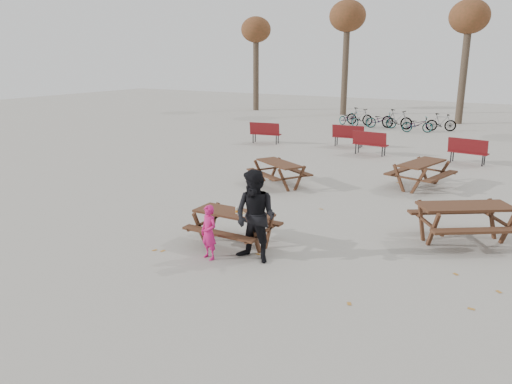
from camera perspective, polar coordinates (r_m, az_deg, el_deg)
The scene contains 14 objects.
ground at distance 11.47m, azimuth -2.53°, elevation -5.98°, with size 80.00×80.00×0.00m, color gray.
main_picnic_table at distance 11.27m, azimuth -2.57°, elevation -3.20°, with size 1.80×1.45×0.78m.
food_tray at distance 10.95m, azimuth -1.55°, elevation -2.61°, with size 0.18×0.11×0.04m, color silver.
bread_roll at distance 10.94m, azimuth -1.55°, elevation -2.39°, with size 0.14×0.06×0.05m, color tan.
soda_bottle at distance 11.06m, azimuth -2.19°, elevation -2.13°, with size 0.07×0.07×0.17m.
child at distance 10.53m, azimuth -5.42°, elevation -4.61°, with size 0.43×0.28×1.17m, color #CA1969.
adult at distance 10.25m, azimuth -0.07°, elevation -2.82°, with size 0.94×0.74×1.94m, color black.
picnic_table_east at distance 12.41m, azimuth 22.63°, elevation -3.34°, with size 2.06×1.66×0.89m, color #3C2015, non-canonical shape.
picnic_table_north at distance 16.42m, azimuth 2.66°, elevation 2.06°, with size 1.82×1.46×0.78m, color #3C2015, non-canonical shape.
picnic_table_far at distance 16.99m, azimuth 18.31°, elevation 1.86°, with size 1.98×1.59×0.85m, color #3C2015, non-canonical shape.
park_bench_row at distance 22.76m, azimuth 11.56°, elevation 5.84°, with size 10.86×2.01×1.03m.
bicycle_row at distance 30.48m, azimuth 15.04°, elevation 7.95°, with size 6.99×2.21×1.11m.
tree_row at distance 34.52m, azimuth 23.16°, elevation 17.59°, with size 32.17×3.52×8.26m.
fallen_leaves at distance 13.30m, azimuth 5.13°, elevation -2.95°, with size 11.00×11.00×0.01m, color #AD7129, non-canonical shape.
Camera 1 is at (5.81, -8.96, 4.18)m, focal length 35.00 mm.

